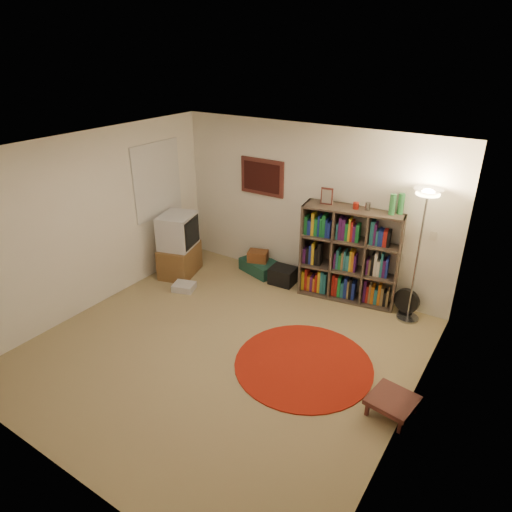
{
  "coord_description": "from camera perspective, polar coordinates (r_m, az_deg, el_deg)",
  "views": [
    {
      "loc": [
        2.94,
        -3.74,
        3.55
      ],
      "look_at": [
        0.1,
        0.6,
        1.1
      ],
      "focal_mm": 32.0,
      "sensor_mm": 36.0,
      "label": 1
    }
  ],
  "objects": [
    {
      "name": "room",
      "position": [
        5.35,
        -4.61,
        -0.17
      ],
      "size": [
        4.54,
        4.54,
        2.54
      ],
      "color": "#937F56",
      "rests_on": "ground"
    },
    {
      "name": "bookshelf",
      "position": [
        6.84,
        11.47,
        0.04
      ],
      "size": [
        1.48,
        0.64,
        1.71
      ],
      "rotation": [
        0.0,
        0.0,
        0.17
      ],
      "color": "#43362C",
      "rests_on": "ground"
    },
    {
      "name": "floor_lamp",
      "position": [
        6.18,
        20.33,
        5.02
      ],
      "size": [
        0.42,
        0.42,
        1.9
      ],
      "rotation": [
        0.0,
        0.0,
        -0.15
      ],
      "color": "gray",
      "rests_on": "ground"
    },
    {
      "name": "floor_fan",
      "position": [
        6.82,
        18.29,
        -5.5
      ],
      "size": [
        0.37,
        0.22,
        0.41
      ],
      "rotation": [
        0.0,
        0.0,
        -0.17
      ],
      "color": "black",
      "rests_on": "ground"
    },
    {
      "name": "tv_stand",
      "position": [
        7.6,
        -9.6,
        1.25
      ],
      "size": [
        0.68,
        0.83,
        1.05
      ],
      "rotation": [
        0.0,
        0.0,
        0.29
      ],
      "color": "brown",
      "rests_on": "ground"
    },
    {
      "name": "dvd_box",
      "position": [
        7.27,
        -8.98,
        -3.83
      ],
      "size": [
        0.4,
        0.36,
        0.11
      ],
      "rotation": [
        0.0,
        0.0,
        0.33
      ],
      "color": "silver",
      "rests_on": "ground"
    },
    {
      "name": "suitcase",
      "position": [
        7.71,
        0.52,
        -1.29
      ],
      "size": [
        0.74,
        0.59,
        0.21
      ],
      "rotation": [
        0.0,
        0.0,
        -0.29
      ],
      "color": "#153B31",
      "rests_on": "ground"
    },
    {
      "name": "wicker_basket",
      "position": [
        7.61,
        0.23,
        -0.02
      ],
      "size": [
        0.38,
        0.32,
        0.18
      ],
      "rotation": [
        0.0,
        0.0,
        0.33
      ],
      "color": "#5E3117",
      "rests_on": "suitcase"
    },
    {
      "name": "duffel_bag",
      "position": [
        7.35,
        3.37,
        -2.45
      ],
      "size": [
        0.41,
        0.35,
        0.27
      ],
      "rotation": [
        0.0,
        0.0,
        0.06
      ],
      "color": "black",
      "rests_on": "ground"
    },
    {
      "name": "paper_towel",
      "position": [
        7.17,
        6.49,
        -3.31
      ],
      "size": [
        0.13,
        0.13,
        0.27
      ],
      "rotation": [
        0.0,
        0.0,
        0.02
      ],
      "color": "white",
      "rests_on": "ground"
    },
    {
      "name": "red_rug",
      "position": [
        5.7,
        5.95,
        -13.31
      ],
      "size": [
        1.67,
        1.67,
        0.01
      ],
      "color": "maroon",
      "rests_on": "ground"
    },
    {
      "name": "side_table",
      "position": [
        5.15,
        16.71,
        -16.95
      ],
      "size": [
        0.52,
        0.52,
        0.21
      ],
      "rotation": [
        0.0,
        0.0,
        -0.14
      ],
      "color": "#471C18",
      "rests_on": "ground"
    }
  ]
}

